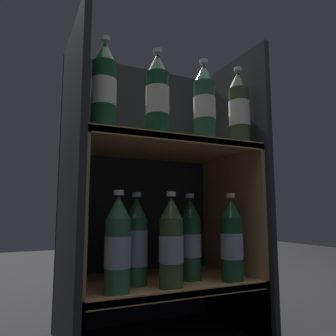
# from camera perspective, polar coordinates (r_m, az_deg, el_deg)

# --- Properties ---
(fridge_back_wall) EXTENTS (0.64, 0.02, 1.01)m
(fridge_back_wall) POSITION_cam_1_polar(r_m,az_deg,el_deg) (1.32, -4.76, -3.65)
(fridge_back_wall) COLOR #23262B
(fridge_back_wall) RESTS_ON ground_plane
(fridge_side_left) EXTENTS (0.02, 0.42, 1.01)m
(fridge_side_left) POSITION_cam_1_polar(r_m,az_deg,el_deg) (1.05, -16.79, -2.31)
(fridge_side_left) COLOR #23262B
(fridge_side_left) RESTS_ON ground_plane
(fridge_side_right) EXTENTS (0.02, 0.42, 1.01)m
(fridge_side_right) POSITION_cam_1_polar(r_m,az_deg,el_deg) (1.29, 11.38, -3.44)
(fridge_side_right) COLOR #23262B
(fridge_side_right) RESTS_ON ground_plane
(shelf_lower) EXTENTS (0.60, 0.38, 0.19)m
(shelf_lower) POSITION_cam_1_polar(r_m,az_deg,el_deg) (1.15, -1.05, -20.52)
(shelf_lower) COLOR tan
(shelf_lower) RESTS_ON ground_plane
(shelf_upper) EXTENTS (0.60, 0.38, 0.64)m
(shelf_upper) POSITION_cam_1_polar(r_m,az_deg,el_deg) (1.13, -1.10, -5.62)
(shelf_upper) COLOR tan
(shelf_upper) RESTS_ON ground_plane
(bottle_upper_front_0) EXTENTS (0.07, 0.07, 0.28)m
(bottle_upper_front_0) POSITION_cam_1_polar(r_m,az_deg,el_deg) (0.99, -11.10, 13.60)
(bottle_upper_front_0) COLOR #194C2D
(bottle_upper_front_0) RESTS_ON shelf_upper
(bottle_upper_front_1) EXTENTS (0.07, 0.07, 0.28)m
(bottle_upper_front_1) POSITION_cam_1_polar(r_m,az_deg,el_deg) (1.04, -1.83, 12.36)
(bottle_upper_front_1) COLOR #194C2D
(bottle_upper_front_1) RESTS_ON shelf_upper
(bottle_upper_front_2) EXTENTS (0.07, 0.07, 0.28)m
(bottle_upper_front_2) POSITION_cam_1_polar(r_m,az_deg,el_deg) (1.12, 6.37, 11.05)
(bottle_upper_front_2) COLOR #285B42
(bottle_upper_front_2) RESTS_ON shelf_upper
(bottle_upper_front_3) EXTENTS (0.07, 0.07, 0.28)m
(bottle_upper_front_3) POSITION_cam_1_polar(r_m,az_deg,el_deg) (1.19, 12.29, 9.89)
(bottle_upper_front_3) COLOR #384C28
(bottle_upper_front_3) RESTS_ON shelf_upper
(bottle_lower_front_0) EXTENTS (0.07, 0.07, 0.28)m
(bottle_lower_front_0) POSITION_cam_1_polar(r_m,az_deg,el_deg) (0.94, -8.75, -13.29)
(bottle_lower_front_0) COLOR #285B42
(bottle_lower_front_0) RESTS_ON shelf_lower
(bottle_lower_front_1) EXTENTS (0.07, 0.07, 0.28)m
(bottle_lower_front_1) POSITION_cam_1_polar(r_m,az_deg,el_deg) (1.00, 0.56, -13.02)
(bottle_lower_front_1) COLOR #384C28
(bottle_lower_front_1) RESTS_ON shelf_lower
(bottle_lower_front_2) EXTENTS (0.07, 0.07, 0.28)m
(bottle_lower_front_2) POSITION_cam_1_polar(r_m,az_deg,el_deg) (1.12, 11.04, -12.35)
(bottle_lower_front_2) COLOR #144228
(bottle_lower_front_2) RESTS_ON shelf_lower
(bottle_lower_back_0) EXTENTS (0.07, 0.07, 0.28)m
(bottle_lower_back_0) POSITION_cam_1_polar(r_m,az_deg,el_deg) (1.05, -5.61, -12.84)
(bottle_lower_back_0) COLOR #285B42
(bottle_lower_back_0) RESTS_ON shelf_lower
(bottle_lower_back_1) EXTENTS (0.07, 0.07, 0.28)m
(bottle_lower_back_1) POSITION_cam_1_polar(r_m,az_deg,el_deg) (1.12, 3.88, -12.42)
(bottle_lower_back_1) COLOR #194C2D
(bottle_lower_back_1) RESTS_ON shelf_lower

